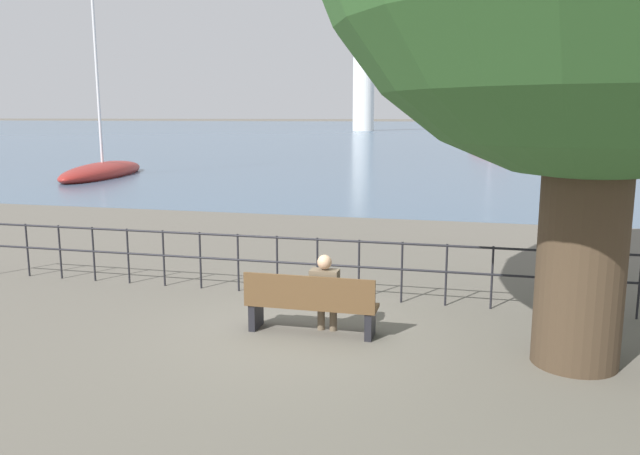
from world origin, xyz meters
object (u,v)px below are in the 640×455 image
object	(u,v)px
seated_person_left	(325,290)
sailboat_0	(103,171)
sailboat_2	(607,156)
harbor_lighthouse	(364,80)
sailboat_3	(490,150)
park_bench	(311,305)

from	to	relation	value
seated_person_left	sailboat_0	world-z (taller)	sailboat_0
sailboat_2	harbor_lighthouse	size ratio (longest dim) A/B	0.60
sailboat_3	harbor_lighthouse	distance (m)	76.35
harbor_lighthouse	park_bench	bearing A→B (deg)	-80.39
sailboat_2	harbor_lighthouse	world-z (taller)	harbor_lighthouse
sailboat_3	park_bench	bearing A→B (deg)	-114.39
sailboat_2	sailboat_3	bearing A→B (deg)	153.67
sailboat_0	sailboat_2	distance (m)	32.48
park_bench	seated_person_left	size ratio (longest dim) A/B	1.63
park_bench	seated_person_left	distance (m)	0.30
park_bench	sailboat_2	xyz separation A→B (m)	(10.96, 37.68, -0.07)
seated_person_left	harbor_lighthouse	world-z (taller)	harbor_lighthouse
seated_person_left	sailboat_0	xyz separation A→B (m)	(-16.73, 20.30, -0.39)
sailboat_0	park_bench	bearing A→B (deg)	-60.00
sailboat_2	harbor_lighthouse	bearing A→B (deg)	132.64
park_bench	sailboat_2	distance (m)	39.24
sailboat_2	park_bench	bearing A→B (deg)	-84.67
sailboat_3	sailboat_2	bearing A→B (deg)	-67.92
park_bench	harbor_lighthouse	size ratio (longest dim) A/B	0.09
sailboat_0	harbor_lighthouse	xyz separation A→B (m)	(-3.43, 97.53, 9.88)
park_bench	sailboat_0	distance (m)	26.24
sailboat_0	harbor_lighthouse	world-z (taller)	harbor_lighthouse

